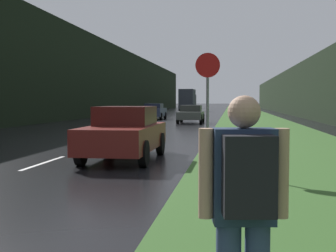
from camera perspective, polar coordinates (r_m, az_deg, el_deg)
grass_verge at (r=39.59m, az=10.53°, el=0.57°), size 6.00×240.00×0.02m
lane_stripe_c at (r=13.39m, az=-14.87°, el=-4.36°), size 0.12×3.00×0.01m
lane_stripe_d at (r=20.00m, az=-7.14°, el=-1.85°), size 0.12×3.00×0.01m
treeline_far_side at (r=51.85m, az=-9.34°, el=5.90°), size 2.00×140.00×8.60m
treeline_near_side at (r=50.15m, az=16.89°, el=4.23°), size 2.00×140.00×5.66m
stop_sign at (r=11.58m, az=4.84°, el=3.09°), size 0.61×0.07×2.89m
hitchhiker_with_backpack at (r=3.20m, az=9.29°, el=-9.74°), size 0.60×0.46×1.75m
car_passing_near at (r=13.74m, az=-5.30°, el=-0.83°), size 1.90×4.62×1.55m
car_passing_far at (r=36.03m, az=2.81°, el=1.49°), size 1.92×4.16×1.38m
car_oncoming at (r=43.68m, az=-1.69°, el=1.81°), size 1.86×4.49×1.46m
delivery_truck at (r=77.17m, az=2.43°, el=3.20°), size 2.45×8.20×3.59m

